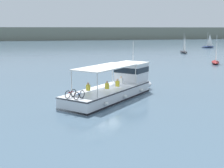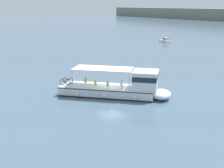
% 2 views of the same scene
% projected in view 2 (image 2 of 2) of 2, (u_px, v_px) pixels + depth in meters
% --- Properties ---
extents(ground_plane, '(400.00, 400.00, 0.00)m').
position_uv_depth(ground_plane, '(112.00, 94.00, 34.85)').
color(ground_plane, slate).
extents(ferry_main, '(11.37, 10.96, 5.32)m').
position_uv_depth(ferry_main, '(121.00, 88.00, 33.79)').
color(ferry_main, silver).
rests_on(ferry_main, ground).
extents(motorboat_horizon_east, '(3.72, 1.69, 1.26)m').
position_uv_depth(motorboat_horizon_east, '(165.00, 40.00, 81.74)').
color(motorboat_horizon_east, white).
rests_on(motorboat_horizon_east, ground).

